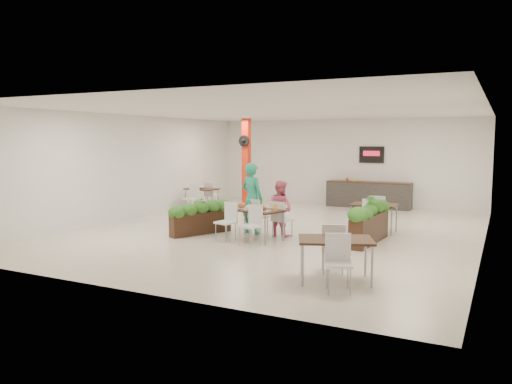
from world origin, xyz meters
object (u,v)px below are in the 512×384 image
diner_woman (280,208)px  planter_right (370,221)px  side_table_b (374,209)px  planter_left (201,215)px  side_table_a (202,192)px  main_table (254,214)px  diner_man (252,198)px  service_counter (369,194)px  side_table_c (336,246)px  red_column (246,162)px

diner_woman → planter_right: bearing=-159.9°
side_table_b → planter_left: bearing=-150.1°
planter_right → side_table_a: (-6.64, 3.00, 0.10)m
diner_woman → planter_left: (-1.95, -0.67, -0.21)m
main_table → diner_man: size_ratio=1.02×
service_counter → main_table: size_ratio=1.60×
side_table_c → diner_man: bearing=112.5°
planter_left → service_counter: bearing=69.4°
side_table_b → side_table_c: size_ratio=0.98×
diner_woman → planter_right: size_ratio=0.66×
main_table → side_table_b: bearing=43.5°
diner_woman → side_table_b: 2.58m
diner_man → planter_left: size_ratio=1.09×
red_column → planter_right: bearing=-37.6°
planter_left → side_table_a: 4.59m
red_column → planter_right: (5.54, -4.26, -1.13)m
red_column → planter_right: red_column is taller
diner_woman → side_table_a: diner_woman is taller
service_counter → side_table_c: (1.81, -9.62, 0.14)m
main_table → diner_woman: (0.41, 0.65, 0.08)m
side_table_a → side_table_b: same height
red_column → main_table: 5.97m
red_column → diner_man: 5.17m
red_column → service_counter: red_column is taller
service_counter → main_table: (-1.10, -6.98, 0.14)m
service_counter → diner_woman: (-0.69, -6.33, 0.22)m
diner_man → side_table_c: (3.30, -3.30, -0.30)m
side_table_b → diner_woman: bearing=-141.1°
diner_man → diner_woman: diner_man is taller
service_counter → main_table: 7.07m
service_counter → planter_left: bearing=-110.6°
red_column → side_table_c: bearing=-53.2°
planter_left → side_table_b: (3.94, 2.30, 0.13)m
diner_woman → side_table_b: (1.99, 1.63, -0.08)m
diner_woman → planter_right: diner_woman is taller
diner_man → side_table_b: (2.79, 1.63, -0.30)m
red_column → diner_man: size_ratio=1.73×
main_table → diner_woman: 0.77m
red_column → service_counter: (4.00, 1.86, -1.15)m
service_counter → diner_woman: size_ratio=2.11×
side_table_c → main_table: bearing=115.2°
planter_left → side_table_c: size_ratio=1.02×
red_column → main_table: (2.90, -5.12, -1.01)m
side_table_b → side_table_c: 4.95m
main_table → planter_left: size_ratio=1.11×
planter_left → side_table_a: size_ratio=1.03×
planter_left → main_table: bearing=0.7°
side_table_b → side_table_c: (0.51, -4.93, 0.00)m
main_table → planter_right: 2.78m
diner_woman → side_table_a: (-4.41, 3.20, -0.09)m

